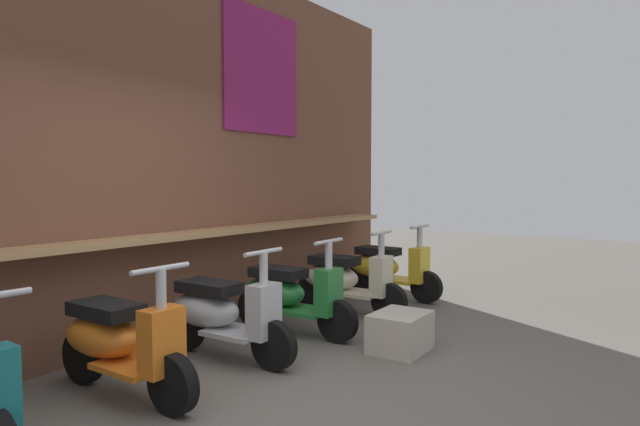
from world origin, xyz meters
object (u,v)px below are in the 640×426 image
scooter_yellow (386,268)px  merchandise_crate (400,332)px  scooter_orange (117,341)px  scooter_green (288,295)px  scooter_cream (343,279)px  scooter_silver (220,313)px

scooter_yellow → merchandise_crate: 2.26m
scooter_orange → merchandise_crate: size_ratio=2.56×
scooter_green → scooter_orange: bearing=-92.1°
scooter_green → scooter_yellow: 2.04m
scooter_cream → scooter_silver: bearing=-93.0°
scooter_orange → scooter_cream: (2.95, -0.00, 0.00)m
scooter_green → scooter_cream: (1.02, -0.00, 0.00)m
merchandise_crate → scooter_cream: bearing=53.0°
scooter_yellow → merchandise_crate: bearing=-56.6°
scooter_silver → scooter_cream: size_ratio=1.00×
scooter_orange → scooter_green: 1.93m
merchandise_crate → scooter_orange: bearing=150.3°
scooter_silver → scooter_yellow: (2.98, 0.00, 0.00)m
scooter_green → merchandise_crate: (0.13, -1.18, -0.22)m
scooter_green → scooter_cream: size_ratio=1.00×
scooter_green → scooter_cream: same height
scooter_green → scooter_cream: 1.02m
scooter_silver → merchandise_crate: bearing=39.5°
scooter_yellow → scooter_silver: bearing=-88.2°
scooter_silver → scooter_green: same height
scooter_silver → scooter_yellow: bearing=87.4°
scooter_green → scooter_silver: bearing=-92.1°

